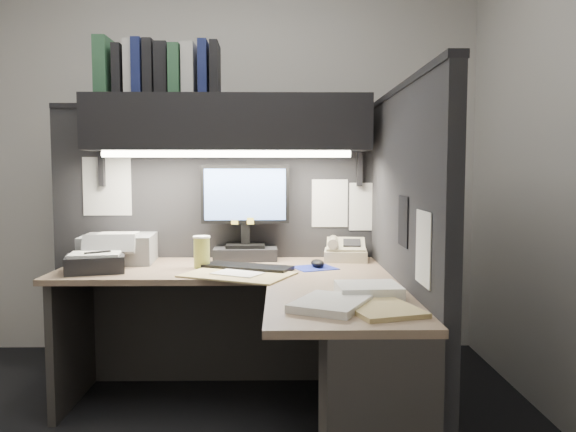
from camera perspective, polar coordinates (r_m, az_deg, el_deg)
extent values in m
cube|color=beige|center=(3.91, -6.85, 6.19)|extent=(3.50, 0.04, 2.70)
cube|color=beige|center=(0.98, -25.84, 10.61)|extent=(3.50, 0.04, 2.70)
cube|color=black|center=(3.37, -7.27, -2.94)|extent=(1.90, 0.06, 1.60)
cube|color=black|center=(2.67, 11.63, -4.98)|extent=(0.06, 1.50, 1.60)
cube|color=#856A54|center=(3.01, -6.71, -5.47)|extent=(1.70, 0.68, 0.03)
cube|color=#856A54|center=(2.26, 5.42, -8.86)|extent=(0.60, 0.85, 0.03)
cube|color=#322E2C|center=(3.38, -6.12, -10.68)|extent=(1.61, 0.02, 0.70)
cube|color=#322E2C|center=(3.27, -21.02, -11.49)|extent=(0.04, 0.61, 0.70)
cube|color=#322E2C|center=(2.18, 8.81, -19.58)|extent=(0.38, 0.40, 0.70)
cube|color=black|center=(3.16, -6.03, 9.31)|extent=(1.55, 0.34, 0.30)
cylinder|color=white|center=(3.01, -6.25, 6.30)|extent=(1.32, 0.04, 0.04)
cube|color=black|center=(3.25, -4.33, -3.81)|extent=(0.37, 0.23, 0.07)
cube|color=black|center=(3.23, -4.34, -1.79)|extent=(0.05, 0.04, 0.12)
cube|color=black|center=(3.21, -4.37, 2.20)|extent=(0.50, 0.05, 0.33)
cube|color=#6085D3|center=(3.19, -4.39, 2.19)|extent=(0.46, 0.02, 0.29)
cube|color=black|center=(2.92, -4.17, -5.23)|extent=(0.49, 0.32, 0.02)
cube|color=navy|center=(2.96, 2.71, -5.28)|extent=(0.26, 0.25, 0.00)
ellipsoid|color=black|center=(2.97, 3.02, -4.81)|extent=(0.09, 0.12, 0.04)
cube|color=#B6AC8C|center=(3.24, 5.86, -3.61)|extent=(0.26, 0.27, 0.10)
cylinder|color=#B4AA48|center=(2.99, -8.75, -3.72)|extent=(0.10, 0.10, 0.16)
cube|color=gray|center=(3.27, -16.80, -3.19)|extent=(0.41, 0.36, 0.15)
cube|color=black|center=(3.01, -18.98, -4.57)|extent=(0.34, 0.30, 0.08)
cube|color=tan|center=(2.76, -5.15, -5.96)|extent=(0.59, 0.51, 0.01)
cube|color=white|center=(2.33, 8.15, -7.46)|extent=(0.26, 0.23, 0.05)
cube|color=white|center=(2.12, 4.33, -8.89)|extent=(0.34, 0.37, 0.03)
cube|color=tan|center=(2.10, 9.44, -9.25)|extent=(0.31, 0.36, 0.02)
cube|color=#295236|center=(3.33, -18.08, 14.14)|extent=(0.07, 0.22, 0.31)
cube|color=black|center=(3.32, -16.63, 13.87)|extent=(0.05, 0.22, 0.27)
cube|color=#B6B5B1|center=(3.31, -15.63, 14.14)|extent=(0.05, 0.22, 0.29)
cube|color=#151D4B|center=(3.28, -14.78, 14.28)|extent=(0.05, 0.22, 0.30)
cube|color=black|center=(3.27, -13.70, 14.29)|extent=(0.05, 0.22, 0.29)
cube|color=black|center=(3.26, -12.56, 14.20)|extent=(0.07, 0.22, 0.28)
cube|color=#295236|center=(3.22, -11.21, 14.22)|extent=(0.06, 0.22, 0.27)
cube|color=#B6B5B1|center=(3.23, -9.90, 14.33)|extent=(0.07, 0.22, 0.28)
cube|color=#151D4B|center=(3.20, -8.52, 14.52)|extent=(0.05, 0.22, 0.29)
cube|color=black|center=(3.21, -7.41, 14.49)|extent=(0.05, 0.22, 0.29)
cube|color=white|center=(3.30, 4.26, 1.30)|extent=(0.21, 0.00, 0.28)
cube|color=white|center=(3.33, 8.03, 0.95)|extent=(0.21, 0.00, 0.28)
cube|color=white|center=(3.44, -17.90, 2.89)|extent=(0.28, 0.00, 0.34)
cube|color=black|center=(2.50, 11.61, -0.53)|extent=(0.00, 0.18, 0.22)
cube|color=white|center=(2.17, 13.57, -3.20)|extent=(0.00, 0.21, 0.28)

